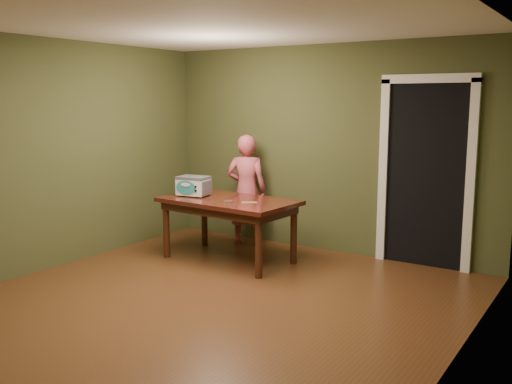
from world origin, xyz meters
TOP-DOWN VIEW (x-y plane):
  - floor at (0.00, 0.00)m, footprint 5.00×5.00m
  - room_shell at (0.00, 0.00)m, footprint 4.52×5.02m
  - doorway at (1.30, 2.78)m, footprint 1.10×0.66m
  - dining_table at (-0.71, 1.41)m, footprint 1.65×0.99m
  - toy_oven at (-1.21, 1.37)m, footprint 0.42×0.32m
  - baking_pan at (-0.57, 1.22)m, footprint 0.10×0.10m
  - spatula at (-0.37, 1.35)m, footprint 0.16×0.12m
  - child at (-0.98, 2.18)m, footprint 0.63×0.52m

SIDE VIEW (x-z plane):
  - floor at x=0.00m, z-range 0.00..0.00m
  - dining_table at x=-0.71m, z-range 0.28..1.03m
  - child at x=-0.98m, z-range 0.00..1.47m
  - spatula at x=-0.37m, z-range 0.75..0.76m
  - baking_pan at x=-0.57m, z-range 0.75..0.77m
  - toy_oven at x=-1.21m, z-range 0.76..1.00m
  - doorway at x=1.30m, z-range -0.07..2.18m
  - room_shell at x=0.00m, z-range 0.40..3.01m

